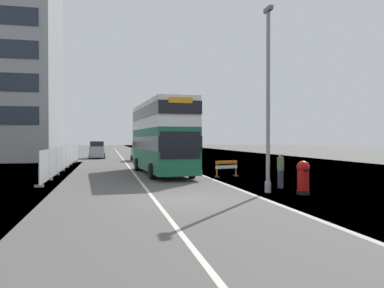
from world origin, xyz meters
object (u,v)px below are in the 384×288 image
lamppost_foreground (268,105)px  roadworks_barrier (226,167)px  car_receding_mid (97,150)px  red_pillar_postbox (303,176)px  double_decker_bus (161,136)px  car_oncoming_near (140,152)px  pedestrian_at_kerb (280,170)px

lamppost_foreground → roadworks_barrier: size_ratio=5.05×
car_receding_mid → red_pillar_postbox: bearing=-74.3°
double_decker_bus → car_receding_mid: 24.26m
lamppost_foreground → car_oncoming_near: bearing=97.7°
lamppost_foreground → red_pillar_postbox: bearing=-36.0°
lamppost_foreground → pedestrian_at_kerb: (1.30, 1.38, -3.19)m
double_decker_bus → roadworks_barrier: size_ratio=6.63×
car_oncoming_near → pedestrian_at_kerb: car_oncoming_near is taller
pedestrian_at_kerb → car_oncoming_near: bearing=100.9°
double_decker_bus → red_pillar_postbox: bearing=-66.9°
lamppost_foreground → car_receding_mid: (-8.60, 34.17, -3.05)m
roadworks_barrier → red_pillar_postbox: bearing=-83.3°
double_decker_bus → car_receding_mid: double_decker_bus is taller
lamppost_foreground → car_receding_mid: 35.37m
car_oncoming_near → pedestrian_at_kerb: bearing=-79.1°
roadworks_barrier → pedestrian_at_kerb: (0.98, -5.98, 0.23)m
lamppost_foreground → red_pillar_postbox: 3.63m
double_decker_bus → car_oncoming_near: double_decker_bus is taller
red_pillar_postbox → car_oncoming_near: size_ratio=0.33×
double_decker_bus → lamppost_foreground: (3.57, -10.49, 1.40)m
lamppost_foreground → car_oncoming_near: lamppost_foreground is taller
double_decker_bus → car_receding_mid: size_ratio=2.57×
red_pillar_postbox → car_oncoming_near: bearing=100.0°
lamppost_foreground → car_receding_mid: bearing=104.1°
double_decker_bus → lamppost_foreground: bearing=-71.2°
lamppost_foreground → pedestrian_at_kerb: bearing=46.7°
double_decker_bus → car_oncoming_near: (-0.12, 16.82, -1.70)m
car_receding_mid → pedestrian_at_kerb: bearing=-73.2°
lamppost_foreground → red_pillar_postbox: size_ratio=5.67×
roadworks_barrier → car_oncoming_near: car_oncoming_near is taller
double_decker_bus → roadworks_barrier: (3.89, -3.13, -2.02)m
roadworks_barrier → car_receding_mid: size_ratio=0.39×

